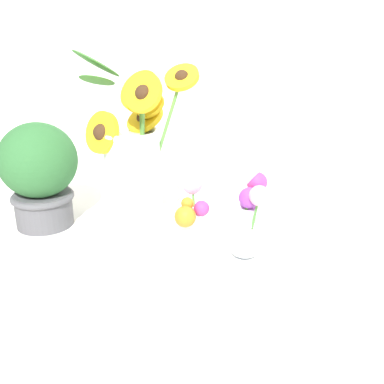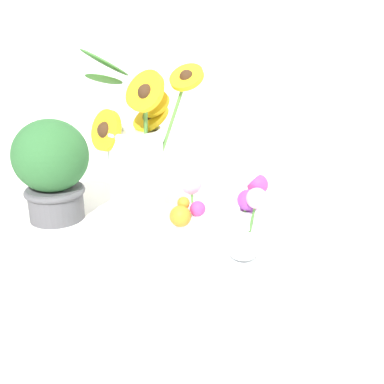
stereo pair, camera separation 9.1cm
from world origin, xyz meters
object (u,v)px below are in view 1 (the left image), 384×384
Objects in this scene: vase_small_center at (190,227)px; potted_plant at (39,172)px; serving_tray at (192,251)px; mason_jar_sunflowers at (134,169)px; vase_bulb_right at (249,218)px.

potted_plant reaches higher than vase_small_center.
serving_tray is 2.03× the size of potted_plant.
vase_small_center is at bearing -59.27° from serving_tray.
vase_bulb_right is (0.25, 0.06, -0.07)m from mason_jar_sunflowers.
vase_small_center is at bearing -8.82° from mason_jar_sunflowers.
potted_plant is at bearing -166.85° from vase_bulb_right.
serving_tray is 0.15m from vase_bulb_right.
potted_plant is at bearing -176.15° from vase_small_center.
vase_bulb_right reaches higher than vase_small_center.
mason_jar_sunflowers is 1.61× the size of potted_plant.
mason_jar_sunflowers is (-0.14, -0.02, 0.17)m from serving_tray.
serving_tray is 1.26× the size of mason_jar_sunflowers.
vase_bulb_right is at bearing 14.27° from mason_jar_sunflowers.
potted_plant is (-0.50, -0.12, 0.04)m from vase_bulb_right.
mason_jar_sunflowers reaches higher than vase_bulb_right.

